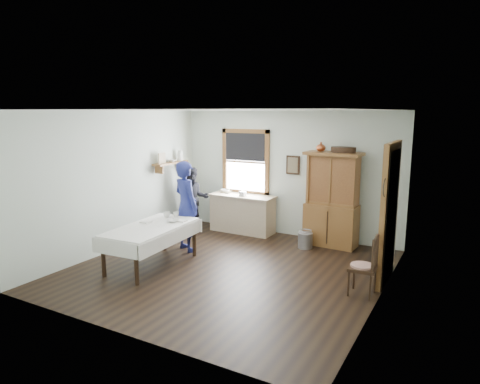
# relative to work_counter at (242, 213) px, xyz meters

# --- Properties ---
(room) EXTENTS (5.01, 5.01, 2.70)m
(room) POSITION_rel_work_counter_xyz_m (0.92, -2.18, 0.93)
(room) COLOR black
(room) RESTS_ON ground
(window) EXTENTS (1.18, 0.07, 1.48)m
(window) POSITION_rel_work_counter_xyz_m (-0.08, 0.28, 1.21)
(window) COLOR white
(window) RESTS_ON room
(doorway) EXTENTS (0.09, 1.14, 2.22)m
(doorway) POSITION_rel_work_counter_xyz_m (3.38, -1.33, 0.74)
(doorway) COLOR #4B4336
(doorway) RESTS_ON room
(wall_shelf) EXTENTS (0.24, 1.00, 0.44)m
(wall_shelf) POSITION_rel_work_counter_xyz_m (-1.45, -0.64, 1.15)
(wall_shelf) COLOR brown
(wall_shelf) RESTS_ON room
(framed_picture) EXTENTS (0.30, 0.04, 0.40)m
(framed_picture) POSITION_rel_work_counter_xyz_m (1.07, 0.28, 1.13)
(framed_picture) COLOR black
(framed_picture) RESTS_ON room
(rug_beater) EXTENTS (0.01, 0.27, 0.27)m
(rug_beater) POSITION_rel_work_counter_xyz_m (3.37, -1.88, 1.30)
(rug_beater) COLOR black
(rug_beater) RESTS_ON room
(work_counter) EXTENTS (1.48, 0.57, 0.84)m
(work_counter) POSITION_rel_work_counter_xyz_m (0.00, 0.00, 0.00)
(work_counter) COLOR tan
(work_counter) RESTS_ON room
(china_hutch) EXTENTS (1.14, 0.58, 1.89)m
(china_hutch) POSITION_rel_work_counter_xyz_m (2.03, -0.00, 0.52)
(china_hutch) COLOR brown
(china_hutch) RESTS_ON room
(dining_table) EXTENTS (1.05, 1.84, 0.71)m
(dining_table) POSITION_rel_work_counter_xyz_m (-0.36, -2.66, -0.06)
(dining_table) COLOR white
(dining_table) RESTS_ON room
(spindle_chair) EXTENTS (0.45, 0.45, 0.92)m
(spindle_chair) POSITION_rel_work_counter_xyz_m (3.16, -2.10, 0.04)
(spindle_chair) COLOR black
(spindle_chair) RESTS_ON room
(pail) EXTENTS (0.31, 0.31, 0.31)m
(pail) POSITION_rel_work_counter_xyz_m (1.65, -0.41, -0.27)
(pail) COLOR #9EA2A7
(pail) RESTS_ON room
(wicker_basket) EXTENTS (0.35, 0.29, 0.18)m
(wicker_basket) POSITION_rel_work_counter_xyz_m (1.64, -0.11, -0.33)
(wicker_basket) COLOR tan
(wicker_basket) RESTS_ON room
(woman_blue) EXTENTS (0.70, 0.59, 1.62)m
(woman_blue) POSITION_rel_work_counter_xyz_m (-0.34, -1.65, 0.39)
(woman_blue) COLOR navy
(woman_blue) RESTS_ON room
(figure_dark) EXTENTS (0.82, 0.80, 1.34)m
(figure_dark) POSITION_rel_work_counter_xyz_m (-1.05, -0.39, 0.25)
(figure_dark) COLOR black
(figure_dark) RESTS_ON room
(table_cup_a) EXTENTS (0.15, 0.15, 0.10)m
(table_cup_a) POSITION_rel_work_counter_xyz_m (-0.53, -2.01, 0.34)
(table_cup_a) COLOR silver
(table_cup_a) RESTS_ON dining_table
(table_cup_b) EXTENTS (0.12, 0.12, 0.10)m
(table_cup_b) POSITION_rel_work_counter_xyz_m (-0.37, -1.93, 0.34)
(table_cup_b) COLOR silver
(table_cup_b) RESTS_ON dining_table
(table_bowl) EXTENTS (0.24, 0.24, 0.06)m
(table_bowl) POSITION_rel_work_counter_xyz_m (-0.20, -2.25, 0.32)
(table_bowl) COLOR silver
(table_bowl) RESTS_ON dining_table
(counter_book) EXTENTS (0.22, 0.27, 0.02)m
(counter_book) POSITION_rel_work_counter_xyz_m (-0.58, 0.09, 0.43)
(counter_book) COLOR #6C6148
(counter_book) RESTS_ON work_counter
(counter_bowl) EXTENTS (0.24, 0.24, 0.07)m
(counter_bowl) POSITION_rel_work_counter_xyz_m (-0.50, 0.10, 0.46)
(counter_bowl) COLOR silver
(counter_bowl) RESTS_ON work_counter
(shelf_bowl) EXTENTS (0.22, 0.22, 0.05)m
(shelf_bowl) POSITION_rel_work_counter_xyz_m (-1.45, -0.63, 1.18)
(shelf_bowl) COLOR silver
(shelf_bowl) RESTS_ON wall_shelf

